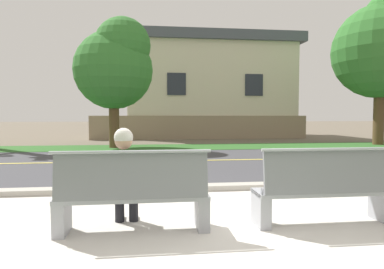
# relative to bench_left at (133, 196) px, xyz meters

# --- Properties ---
(ground_plane) EXTENTS (140.00, 140.00, 0.00)m
(ground_plane) POSITION_rel_bench_left_xyz_m (1.20, 7.82, -0.45)
(ground_plane) COLOR #665B4C
(sidewalk_pavement) EXTENTS (44.00, 3.60, 0.01)m
(sidewalk_pavement) POSITION_rel_bench_left_xyz_m (1.20, 0.22, -0.45)
(sidewalk_pavement) COLOR beige
(sidewalk_pavement) RESTS_ON ground_plane
(curb_edge) EXTENTS (44.00, 0.30, 0.11)m
(curb_edge) POSITION_rel_bench_left_xyz_m (1.20, 2.17, -0.40)
(curb_edge) COLOR #ADA89E
(curb_edge) RESTS_ON ground_plane
(street_asphalt) EXTENTS (52.00, 8.00, 0.01)m
(street_asphalt) POSITION_rel_bench_left_xyz_m (1.20, 6.32, -0.45)
(street_asphalt) COLOR #424247
(street_asphalt) RESTS_ON ground_plane
(road_centre_line) EXTENTS (48.00, 0.14, 0.01)m
(road_centre_line) POSITION_rel_bench_left_xyz_m (1.20, 6.32, -0.45)
(road_centre_line) COLOR #E0CC4C
(road_centre_line) RESTS_ON ground_plane
(far_verge_grass) EXTENTS (48.00, 2.80, 0.02)m
(far_verge_grass) POSITION_rel_bench_left_xyz_m (1.20, 10.87, -0.45)
(far_verge_grass) COLOR #2D6026
(far_verge_grass) RESTS_ON ground_plane
(bench_left) EXTENTS (1.80, 0.48, 1.01)m
(bench_left) POSITION_rel_bench_left_xyz_m (0.00, 0.00, 0.00)
(bench_left) COLOR #9EA0A8
(bench_left) RESTS_ON ground_plane
(bench_right) EXTENTS (1.80, 0.48, 1.01)m
(bench_right) POSITION_rel_bench_left_xyz_m (2.41, 0.00, 0.00)
(bench_right) COLOR #9EA0A8
(bench_right) RESTS_ON ground_plane
(seated_person_grey) EXTENTS (0.52, 0.68, 1.25)m
(seated_person_grey) POSITION_rel_bench_left_xyz_m (-0.11, 0.17, 0.22)
(seated_person_grey) COLOR black
(seated_person_grey) RESTS_ON ground_plane
(shade_tree_far_left) EXTENTS (3.36, 3.36, 5.55)m
(shade_tree_far_left) POSITION_rel_bench_left_xyz_m (-1.26, 10.85, 3.15)
(shade_tree_far_left) COLOR brown
(shade_tree_far_left) RESTS_ON ground_plane
(garden_wall) EXTENTS (13.00, 0.36, 1.40)m
(garden_wall) POSITION_rel_bench_left_xyz_m (3.21, 15.88, 0.25)
(garden_wall) COLOR gray
(garden_wall) RESTS_ON ground_plane
(house_across_street) EXTENTS (11.26, 6.91, 6.52)m
(house_across_street) POSITION_rel_bench_left_xyz_m (4.08, 19.08, 2.85)
(house_across_street) COLOR beige
(house_across_street) RESTS_ON ground_plane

